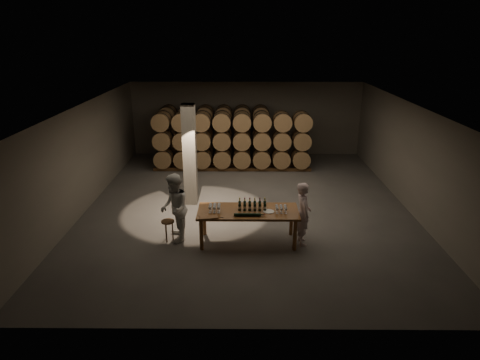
{
  "coord_description": "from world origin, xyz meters",
  "views": [
    {
      "loc": [
        -0.13,
        -12.62,
        5.3
      ],
      "look_at": [
        -0.22,
        -0.7,
        1.1
      ],
      "focal_mm": 32.0,
      "sensor_mm": 36.0,
      "label": 1
    }
  ],
  "objects_px": {
    "bottle_cluster": "(252,206)",
    "person_woman": "(174,208)",
    "plate": "(269,211)",
    "person_man": "(303,214)",
    "tasting_table": "(248,214)",
    "notebook_near": "(213,217)",
    "stool": "(168,224)"
  },
  "relations": [
    {
      "from": "stool",
      "to": "person_woman",
      "type": "relative_size",
      "value": 0.31
    },
    {
      "from": "bottle_cluster",
      "to": "plate",
      "type": "relative_size",
      "value": 2.58
    },
    {
      "from": "plate",
      "to": "notebook_near",
      "type": "bearing_deg",
      "value": -165.25
    },
    {
      "from": "bottle_cluster",
      "to": "person_woman",
      "type": "bearing_deg",
      "value": 179.5
    },
    {
      "from": "bottle_cluster",
      "to": "notebook_near",
      "type": "bearing_deg",
      "value": -152.52
    },
    {
      "from": "tasting_table",
      "to": "plate",
      "type": "distance_m",
      "value": 0.55
    },
    {
      "from": "tasting_table",
      "to": "notebook_near",
      "type": "bearing_deg",
      "value": -152.9
    },
    {
      "from": "stool",
      "to": "person_woman",
      "type": "height_order",
      "value": "person_woman"
    },
    {
      "from": "plate",
      "to": "person_woman",
      "type": "distance_m",
      "value": 2.45
    },
    {
      "from": "notebook_near",
      "to": "person_man",
      "type": "relative_size",
      "value": 0.15
    },
    {
      "from": "person_woman",
      "to": "stool",
      "type": "bearing_deg",
      "value": -96.48
    },
    {
      "from": "notebook_near",
      "to": "stool",
      "type": "height_order",
      "value": "notebook_near"
    },
    {
      "from": "bottle_cluster",
      "to": "stool",
      "type": "xyz_separation_m",
      "value": [
        -2.21,
        -0.0,
        -0.54
      ]
    },
    {
      "from": "tasting_table",
      "to": "plate",
      "type": "bearing_deg",
      "value": -8.53
    },
    {
      "from": "tasting_table",
      "to": "person_woman",
      "type": "relative_size",
      "value": 1.41
    },
    {
      "from": "tasting_table",
      "to": "person_man",
      "type": "xyz_separation_m",
      "value": [
        1.41,
        -0.06,
        0.05
      ]
    },
    {
      "from": "tasting_table",
      "to": "bottle_cluster",
      "type": "height_order",
      "value": "bottle_cluster"
    },
    {
      "from": "plate",
      "to": "person_man",
      "type": "bearing_deg",
      "value": 1.46
    },
    {
      "from": "stool",
      "to": "person_man",
      "type": "distance_m",
      "value": 3.54
    },
    {
      "from": "plate",
      "to": "notebook_near",
      "type": "height_order",
      "value": "notebook_near"
    },
    {
      "from": "tasting_table",
      "to": "stool",
      "type": "bearing_deg",
      "value": 178.33
    },
    {
      "from": "person_man",
      "to": "stool",
      "type": "bearing_deg",
      "value": 82.5
    },
    {
      "from": "notebook_near",
      "to": "tasting_table",
      "type": "bearing_deg",
      "value": 12.0
    },
    {
      "from": "stool",
      "to": "person_woman",
      "type": "distance_m",
      "value": 0.49
    },
    {
      "from": "notebook_near",
      "to": "person_man",
      "type": "distance_m",
      "value": 2.32
    },
    {
      "from": "notebook_near",
      "to": "person_man",
      "type": "xyz_separation_m",
      "value": [
        2.29,
        0.39,
        -0.07
      ]
    },
    {
      "from": "tasting_table",
      "to": "stool",
      "type": "xyz_separation_m",
      "value": [
        -2.11,
        0.06,
        -0.33
      ]
    },
    {
      "from": "plate",
      "to": "stool",
      "type": "distance_m",
      "value": 2.68
    },
    {
      "from": "plate",
      "to": "person_man",
      "type": "xyz_separation_m",
      "value": [
        0.88,
        0.02,
        -0.07
      ]
    },
    {
      "from": "notebook_near",
      "to": "person_woman",
      "type": "height_order",
      "value": "person_woman"
    },
    {
      "from": "notebook_near",
      "to": "stool",
      "type": "relative_size",
      "value": 0.43
    },
    {
      "from": "bottle_cluster",
      "to": "person_man",
      "type": "height_order",
      "value": "person_man"
    }
  ]
}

